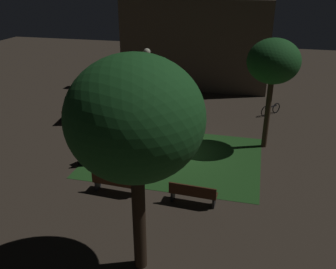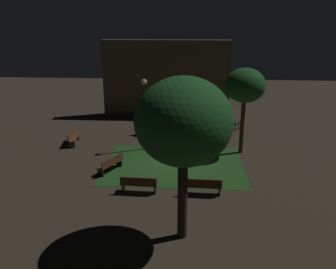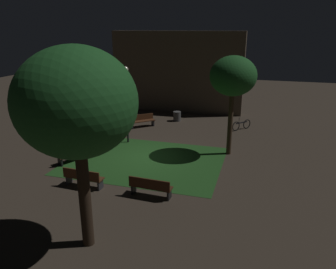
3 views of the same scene
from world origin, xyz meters
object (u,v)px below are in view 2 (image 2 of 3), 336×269
object	(u,v)px
bench_front_right	(203,186)
lamp_post_near_wall	(144,103)
tree_tall_center	(184,123)
bench_back_row	(73,137)
bench_near_trees	(147,127)
bench_by_lamp	(139,184)
bench_lawn_edge	(111,163)
tree_back_right	(245,86)
trash_bin	(175,121)
bicycle	(237,126)

from	to	relation	value
bench_front_right	lamp_post_near_wall	world-z (taller)	lamp_post_near_wall
tree_tall_center	bench_back_row	bearing A→B (deg)	126.95
bench_near_trees	bench_front_right	bearing A→B (deg)	-67.41
bench_front_right	bench_back_row	bearing A→B (deg)	141.94
bench_by_lamp	bench_near_trees	bearing A→B (deg)	94.71
bench_by_lamp	lamp_post_near_wall	distance (m)	6.64
bench_lawn_edge	bench_front_right	bearing A→B (deg)	-25.77
tree_back_right	tree_tall_center	bearing A→B (deg)	-110.52
bench_near_trees	trash_bin	distance (m)	2.95
bench_near_trees	bicycle	size ratio (longest dim) A/B	1.28
bench_back_row	tree_tall_center	xyz separation A→B (m)	(7.72, -10.27, 4.20)
bench_by_lamp	bench_lawn_edge	size ratio (longest dim) A/B	1.00
bench_near_trees	tree_tall_center	size ratio (longest dim) A/B	0.26
bicycle	bench_lawn_edge	bearing A→B (deg)	-134.17
bench_front_right	bicycle	world-z (taller)	bicycle
bench_by_lamp	bicycle	bearing A→B (deg)	60.40
tree_tall_center	lamp_post_near_wall	xyz separation A→B (m)	(-2.65, 9.56, -1.55)
bench_near_trees	lamp_post_near_wall	distance (m)	4.26
bench_lawn_edge	tree_tall_center	xyz separation A→B (m)	(4.13, -5.94, 4.20)
bench_front_right	tree_tall_center	world-z (taller)	tree_tall_center
bench_back_row	lamp_post_near_wall	world-z (taller)	lamp_post_near_wall
bench_by_lamp	bench_lawn_edge	xyz separation A→B (m)	(-1.93, 2.44, 0.00)
bench_near_trees	tree_tall_center	distance (m)	13.87
bench_front_right	tree_tall_center	bearing A→B (deg)	-104.83
lamp_post_near_wall	bench_front_right	bearing A→B (deg)	-59.49
bench_near_trees	tree_tall_center	bearing A→B (deg)	-76.98
tree_tall_center	lamp_post_near_wall	distance (m)	10.04
tree_tall_center	tree_back_right	distance (m)	10.00
bench_lawn_edge	tree_tall_center	size ratio (longest dim) A/B	0.29
tree_tall_center	trash_bin	xyz separation A→B (m)	(-0.99, 15.06, -4.32)
bench_lawn_edge	lamp_post_near_wall	bearing A→B (deg)	67.79
lamp_post_near_wall	bicycle	bearing A→B (deg)	35.21
bench_near_trees	tree_back_right	world-z (taller)	tree_back_right
bench_back_row	bench_near_trees	size ratio (longest dim) A/B	1.12
bench_near_trees	bench_back_row	bearing A→B (deg)	-151.18
tree_back_right	bench_front_right	bearing A→B (deg)	-113.73
bench_front_right	bench_lawn_edge	world-z (taller)	same
tree_tall_center	bench_by_lamp	bearing A→B (deg)	122.26
bench_lawn_edge	tree_tall_center	distance (m)	8.36
bench_near_trees	tree_back_right	distance (m)	8.30
tree_tall_center	bicycle	size ratio (longest dim) A/B	4.89
bench_front_right	bicycle	size ratio (longest dim) A/B	1.41
trash_bin	bicycle	bearing A→B (deg)	-10.66
bench_back_row	bicycle	distance (m)	12.20
bench_front_right	trash_bin	xyz separation A→B (m)	(-1.91, 11.56, -0.12)
lamp_post_near_wall	trash_bin	distance (m)	6.37
bench_front_right	tree_back_right	distance (m)	7.45
bench_by_lamp	bicycle	xyz separation A→B (m)	(6.05, 10.65, -0.14)
bench_lawn_edge	tree_back_right	distance (m)	9.19
bench_by_lamp	tree_tall_center	bearing A→B (deg)	-57.74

